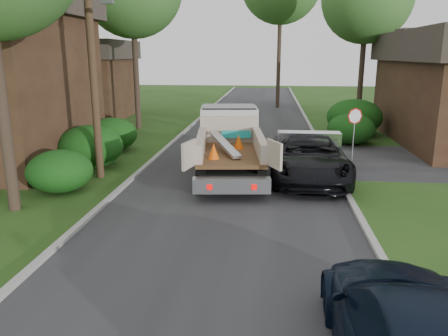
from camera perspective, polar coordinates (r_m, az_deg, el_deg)
ground at (r=12.56m, az=-0.38°, el=-8.09°), size 120.00×120.00×0.00m
road at (r=22.09m, az=2.49°, el=1.94°), size 8.00×90.00×0.02m
curb_left at (r=22.69m, az=-7.91°, el=2.29°), size 0.20×90.00×0.12m
curb_right at (r=22.22m, az=13.11°, el=1.78°), size 0.20×90.00×0.12m
stop_sign at (r=21.11m, az=16.67°, el=5.64°), size 0.71×0.32×2.48m
utility_pole at (r=17.83m, az=-16.93°, el=15.06°), size 2.42×1.25×10.00m
house_left_far at (r=36.67m, az=-18.17°, el=11.09°), size 7.56×7.56×6.00m
hedge_left_a at (r=16.83m, az=-20.65°, el=-0.38°), size 2.34×2.34×1.53m
hedge_left_b at (r=20.01m, az=-17.08°, el=2.69°), size 2.86×2.86×1.87m
hedge_left_c at (r=23.33m, az=-14.45°, el=4.28°), size 2.60×2.60×1.70m
hedge_right_a at (r=25.24m, az=16.25°, el=4.92°), size 2.60×2.60×1.70m
hedge_right_b at (r=28.25m, az=16.66°, el=6.39°), size 3.38×3.38×2.21m
flatbed_truck at (r=18.53m, az=0.71°, el=3.98°), size 3.61×7.19×2.62m
black_pickup at (r=17.72m, az=11.00°, el=1.44°), size 3.06×6.46×1.78m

